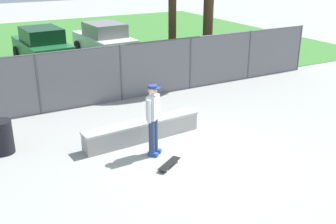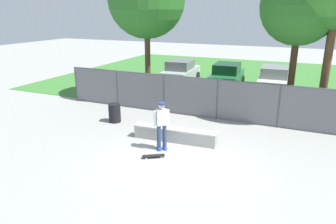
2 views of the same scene
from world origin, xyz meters
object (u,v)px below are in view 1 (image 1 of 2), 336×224
at_px(skateboard, 169,164).
at_px(car_green, 42,45).
at_px(skateboarder, 153,117).
at_px(trash_bin, 2,137).
at_px(concrete_ledge, 143,130).
at_px(car_white, 104,39).

height_order(skateboard, car_green, car_green).
height_order(skateboarder, trash_bin, skateboarder).
bearing_deg(skateboard, trash_bin, 141.34).
bearing_deg(concrete_ledge, skateboard, -93.46).
relative_size(skateboarder, trash_bin, 2.11).
distance_m(concrete_ledge, car_green, 10.13).
relative_size(concrete_ledge, car_white, 0.80).
xyz_separation_m(skateboarder, skateboard, (0.03, -0.77, -0.96)).
bearing_deg(concrete_ledge, trash_bin, 163.95).
relative_size(skateboarder, car_white, 0.43).
distance_m(car_green, car_white, 3.06).
xyz_separation_m(concrete_ledge, car_green, (-0.39, 10.11, 0.56)).
height_order(concrete_ledge, car_green, car_green).
height_order(skateboarder, car_green, skateboarder).
distance_m(concrete_ledge, trash_bin, 3.62).
bearing_deg(skateboard, car_green, 91.37).
bearing_deg(skateboarder, skateboard, -87.48).
height_order(skateboarder, skateboard, skateboarder).
relative_size(skateboard, car_white, 0.18).
distance_m(skateboarder, trash_bin, 3.91).
bearing_deg(skateboarder, concrete_ledge, 81.67).
bearing_deg(trash_bin, concrete_ledge, -16.05).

